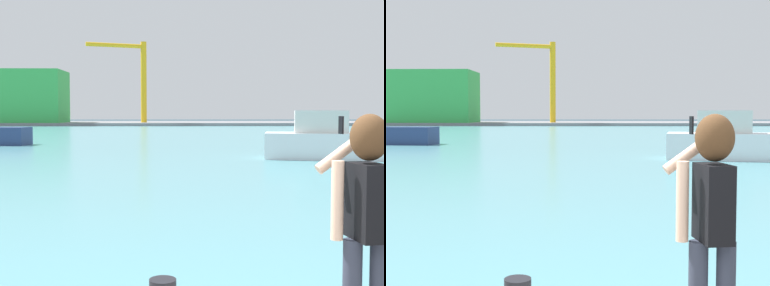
# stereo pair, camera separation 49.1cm
# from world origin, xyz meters

# --- Properties ---
(ground_plane) EXTENTS (220.00, 220.00, 0.00)m
(ground_plane) POSITION_xyz_m (0.00, 50.00, 0.00)
(ground_plane) COLOR #334751
(harbor_water) EXTENTS (140.00, 100.00, 0.02)m
(harbor_water) POSITION_xyz_m (0.00, 52.00, 0.01)
(harbor_water) COLOR #599EA8
(harbor_water) RESTS_ON ground_plane
(far_shore_dock) EXTENTS (140.00, 20.00, 0.48)m
(far_shore_dock) POSITION_xyz_m (0.00, 92.00, 0.24)
(far_shore_dock) COLOR gray
(far_shore_dock) RESTS_ON ground_plane
(person_photographer) EXTENTS (0.53, 0.55, 1.74)m
(person_photographer) POSITION_xyz_m (0.71, 0.78, 1.58)
(person_photographer) COLOR #2D3342
(person_photographer) RESTS_ON quay_promenade
(boat_moored_2) EXTENTS (7.32, 3.59, 2.33)m
(boat_moored_2) POSITION_xyz_m (6.85, 21.82, 0.86)
(boat_moored_2) COLOR white
(boat_moored_2) RESTS_ON harbor_water
(warehouse_left) EXTENTS (17.63, 9.32, 8.90)m
(warehouse_left) POSITION_xyz_m (-29.31, 87.36, 4.93)
(warehouse_left) COLOR green
(warehouse_left) RESTS_ON far_shore_dock
(port_crane) EXTENTS (9.87, 4.02, 13.78)m
(port_crane) POSITION_xyz_m (-7.98, 86.43, 8.94)
(port_crane) COLOR yellow
(port_crane) RESTS_ON far_shore_dock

